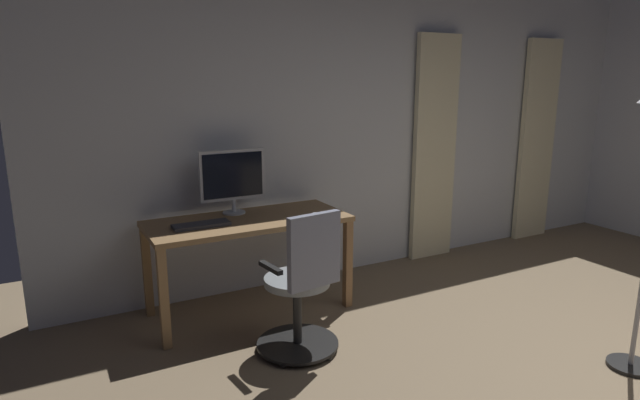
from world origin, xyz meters
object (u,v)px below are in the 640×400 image
Objects in this scene: desk at (248,231)px; computer_mouse at (316,215)px; computer_keyboard at (201,225)px; computer_monitor at (233,177)px; office_chair at (302,289)px.

desk is 0.54m from computer_mouse.
computer_keyboard reaches higher than desk.
desk is 2.90× the size of computer_monitor.
office_chair is 1.89× the size of computer_monitor.
desk is 0.39m from computer_keyboard.
computer_monitor reaches higher than office_chair.
office_chair is 2.44× the size of computer_keyboard.
computer_monitor is (0.04, -0.21, 0.39)m from desk.
office_chair is 0.93m from computer_keyboard.
office_chair reaches higher than computer_keyboard.
desk is at bearing 87.46° from office_chair.
computer_mouse reaches higher than computer_keyboard.
computer_mouse is (-0.48, 0.21, 0.12)m from desk.
computer_monitor is 5.27× the size of computer_mouse.
computer_monitor reaches higher than desk.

